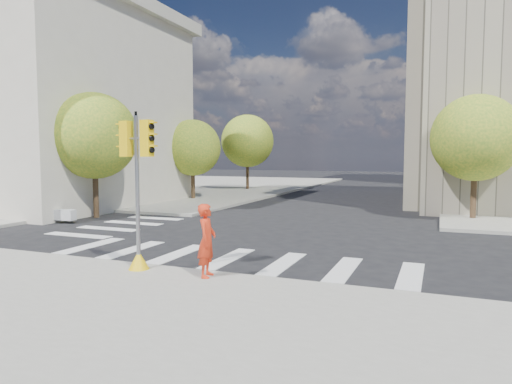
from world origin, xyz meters
TOP-DOWN VIEW (x-y plane):
  - ground at (0.00, 0.00)m, footprint 160.00×160.00m
  - sidewalk_far_left at (-20.00, 26.00)m, footprint 28.00×40.00m
  - classical_building at (-20.00, 8.00)m, footprint 19.00×15.00m
  - tree_lw_near at (-10.50, 4.00)m, footprint 4.40×4.40m
  - tree_lw_mid at (-10.50, 14.00)m, footprint 4.00×4.00m
  - tree_lw_far at (-10.50, 24.00)m, footprint 4.80×4.80m
  - tree_re_near at (7.50, 10.00)m, footprint 4.20×4.20m
  - tree_re_mid at (7.50, 22.00)m, footprint 4.60×4.60m
  - tree_re_far at (7.50, 34.00)m, footprint 4.00×4.00m
  - lamp_near at (8.00, 14.00)m, footprint 0.35×0.18m
  - lamp_far at (8.00, 28.00)m, footprint 0.35×0.18m
  - traffic_signal at (-1.52, -4.60)m, footprint 1.08×0.56m
  - photographer at (0.55, -4.60)m, footprint 0.58×0.75m
  - planter_wall at (-13.00, 1.81)m, footprint 6.01×0.59m

SIDE VIEW (x-z plane):
  - ground at x=0.00m, z-range 0.00..0.00m
  - sidewalk_far_left at x=-20.00m, z-range 0.00..0.15m
  - planter_wall at x=-13.00m, z-range 0.15..0.65m
  - photographer at x=0.55m, z-range 0.15..2.00m
  - traffic_signal at x=-1.52m, z-range -0.19..4.02m
  - tree_lw_mid at x=-10.50m, z-range 0.88..6.65m
  - tree_re_far at x=7.50m, z-range 0.93..6.80m
  - tree_re_near at x=7.50m, z-range 0.97..7.13m
  - tree_lw_near at x=-10.50m, z-range 1.00..7.41m
  - tree_re_mid at x=7.50m, z-range 1.02..7.68m
  - tree_lw_far at x=-10.50m, z-range 1.07..8.01m
  - lamp_near at x=8.00m, z-range 0.52..8.63m
  - lamp_far at x=8.00m, z-range 0.52..8.63m
  - classical_building at x=-20.00m, z-range 0.09..12.79m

